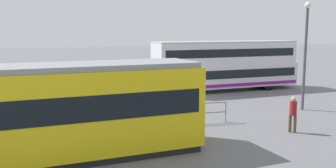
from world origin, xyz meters
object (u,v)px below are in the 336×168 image
at_px(street_lamp, 306,47).
at_px(pedestrian_near_railing, 158,96).
at_px(tram_yellow, 5,115).
at_px(double_decker_bus, 226,66).
at_px(info_sign, 65,101).
at_px(pedestrian_crossing, 293,112).

bearing_deg(street_lamp, pedestrian_near_railing, -14.62).
bearing_deg(tram_yellow, double_decker_bus, -139.91).
relative_size(info_sign, street_lamp, 0.38).
height_order(pedestrian_near_railing, info_sign, info_sign).
distance_m(double_decker_bus, street_lamp, 8.00).
height_order(double_decker_bus, street_lamp, street_lamp).
distance_m(double_decker_bus, info_sign, 15.41).
bearing_deg(double_decker_bus, pedestrian_near_railing, 38.11).
xyz_separation_m(double_decker_bus, street_lamp, (-1.22, 7.71, 1.74)).
relative_size(tram_yellow, street_lamp, 2.27).
relative_size(double_decker_bus, info_sign, 5.00).
bearing_deg(double_decker_bus, pedestrian_crossing, 78.33).
bearing_deg(pedestrian_crossing, pedestrian_near_railing, -52.62).
bearing_deg(tram_yellow, info_sign, -124.98).
xyz_separation_m(tram_yellow, info_sign, (-2.09, -2.99, -0.17)).
distance_m(pedestrian_near_railing, info_sign, 6.46).
xyz_separation_m(pedestrian_near_railing, pedestrian_crossing, (-4.66, 6.11, 0.06)).
distance_m(double_decker_bus, tram_yellow, 18.90).
height_order(pedestrian_crossing, info_sign, info_sign).
bearing_deg(pedestrian_crossing, street_lamp, -132.58).
xyz_separation_m(double_decker_bus, pedestrian_crossing, (2.41, 11.65, -1.00)).
relative_size(pedestrian_near_railing, street_lamp, 0.25).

